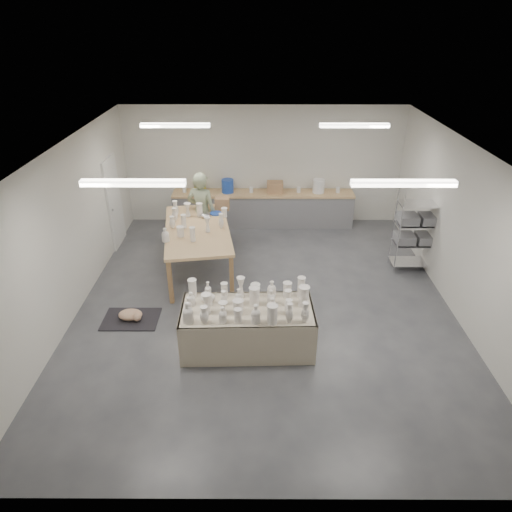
{
  "coord_description": "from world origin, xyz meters",
  "views": [
    {
      "loc": [
        -0.14,
        -7.3,
        4.95
      ],
      "look_at": [
        -0.17,
        -0.03,
        1.05
      ],
      "focal_mm": 32.0,
      "sensor_mm": 36.0,
      "label": 1
    }
  ],
  "objects_px": {
    "potter": "(202,213)",
    "red_stool": "(205,234)",
    "drying_table": "(247,325)",
    "work_table": "(198,226)"
  },
  "relations": [
    {
      "from": "drying_table",
      "to": "potter",
      "type": "xyz_separation_m",
      "value": [
        -1.09,
        3.51,
        0.52
      ]
    },
    {
      "from": "drying_table",
      "to": "potter",
      "type": "relative_size",
      "value": 1.15
    },
    {
      "from": "work_table",
      "to": "potter",
      "type": "height_order",
      "value": "potter"
    },
    {
      "from": "potter",
      "to": "red_stool",
      "type": "height_order",
      "value": "potter"
    },
    {
      "from": "potter",
      "to": "red_stool",
      "type": "distance_m",
      "value": 0.73
    },
    {
      "from": "red_stool",
      "to": "potter",
      "type": "bearing_deg",
      "value": -90.0
    },
    {
      "from": "drying_table",
      "to": "potter",
      "type": "distance_m",
      "value": 3.72
    },
    {
      "from": "potter",
      "to": "red_stool",
      "type": "bearing_deg",
      "value": -71.76
    },
    {
      "from": "work_table",
      "to": "red_stool",
      "type": "relative_size",
      "value": 7.69
    },
    {
      "from": "drying_table",
      "to": "red_stool",
      "type": "relative_size",
      "value": 6.01
    }
  ]
}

